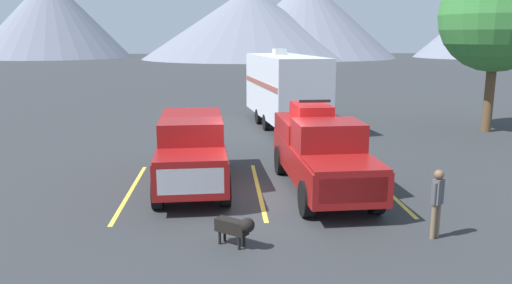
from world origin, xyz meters
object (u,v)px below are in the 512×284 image
(person_a, at_px, (437,199))
(pickup_truck_a, at_px, (192,148))
(dog, at_px, (237,226))
(camper_trailer_a, at_px, (285,86))
(pickup_truck_b, at_px, (321,150))

(person_a, bearing_deg, pickup_truck_a, 141.59)
(pickup_truck_a, height_order, dog, pickup_truck_a)
(camper_trailer_a, bearing_deg, pickup_truck_a, -112.13)
(person_a, distance_m, dog, 4.43)
(pickup_truck_a, distance_m, person_a, 7.16)
(pickup_truck_b, relative_size, camper_trailer_a, 0.67)
(camper_trailer_a, xyz_separation_m, person_a, (1.60, -14.30, -1.09))
(pickup_truck_b, bearing_deg, camper_trailer_a, 88.63)
(pickup_truck_b, distance_m, person_a, 4.24)
(camper_trailer_a, bearing_deg, pickup_truck_b, -91.37)
(camper_trailer_a, distance_m, dog, 14.85)
(pickup_truck_b, xyz_separation_m, person_a, (1.85, -3.80, -0.27))
(pickup_truck_b, height_order, person_a, pickup_truck_b)
(pickup_truck_b, bearing_deg, pickup_truck_a, 170.30)
(pickup_truck_a, xyz_separation_m, pickup_truck_b, (3.76, -0.64, 0.04))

